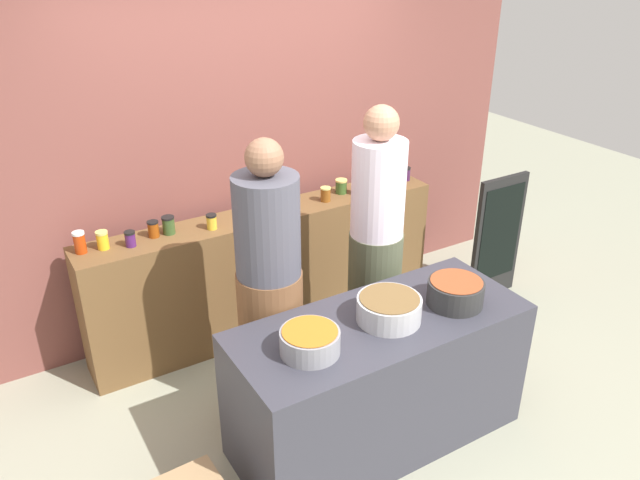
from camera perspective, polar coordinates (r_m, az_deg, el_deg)
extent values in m
plane|color=#989983|center=(4.20, 2.55, -14.80)|extent=(12.00, 12.00, 0.00)
cube|color=brown|center=(4.61, -7.18, 10.28)|extent=(4.80, 0.12, 3.00)
cube|color=brown|center=(4.71, -4.71, -2.79)|extent=(2.70, 0.36, 0.95)
cube|color=#363640|center=(3.75, 5.26, -12.55)|extent=(1.70, 0.70, 0.84)
cylinder|color=#B5350D|center=(4.18, -20.93, -0.30)|extent=(0.07, 0.07, 0.13)
cylinder|color=silver|center=(4.15, -21.09, 0.58)|extent=(0.08, 0.08, 0.02)
cylinder|color=yellow|center=(4.19, -19.09, -0.10)|extent=(0.07, 0.07, 0.10)
cylinder|color=#D6C666|center=(4.16, -19.21, 0.63)|extent=(0.08, 0.08, 0.02)
cylinder|color=#4A1E5F|center=(4.17, -16.81, 0.01)|extent=(0.07, 0.07, 0.09)
cylinder|color=black|center=(4.15, -16.90, 0.65)|extent=(0.07, 0.07, 0.01)
cylinder|color=#8F3E0E|center=(4.25, -14.86, 0.90)|extent=(0.07, 0.07, 0.10)
cylinder|color=black|center=(4.23, -14.95, 1.57)|extent=(0.07, 0.07, 0.01)
cylinder|color=#355025|center=(4.27, -13.56, 1.24)|extent=(0.08, 0.08, 0.11)
cylinder|color=black|center=(4.25, -13.64, 1.98)|extent=(0.09, 0.09, 0.01)
cylinder|color=gold|center=(4.29, -9.79, 1.57)|extent=(0.07, 0.07, 0.09)
cylinder|color=black|center=(4.27, -9.84, 2.20)|extent=(0.07, 0.07, 0.01)
cylinder|color=yellow|center=(4.54, -5.37, 3.39)|extent=(0.09, 0.09, 0.11)
cylinder|color=#D6C666|center=(4.51, -5.41, 4.11)|extent=(0.09, 0.09, 0.02)
cylinder|color=orange|center=(4.52, -3.93, 3.38)|extent=(0.08, 0.08, 0.11)
cylinder|color=black|center=(4.50, -3.95, 4.10)|extent=(0.08, 0.08, 0.01)
cylinder|color=brown|center=(4.66, 0.51, 4.11)|extent=(0.07, 0.07, 0.10)
cylinder|color=#D6C666|center=(4.64, 0.51, 4.72)|extent=(0.08, 0.08, 0.01)
cylinder|color=#375A25|center=(4.81, 1.93, 4.81)|extent=(0.09, 0.09, 0.10)
cylinder|color=#D6C666|center=(4.79, 1.94, 5.41)|extent=(0.09, 0.09, 0.01)
cylinder|color=#B3240F|center=(4.79, 3.47, 4.83)|extent=(0.08, 0.08, 0.12)
cylinder|color=#D6C666|center=(4.77, 3.49, 5.54)|extent=(0.08, 0.08, 0.01)
cylinder|color=#973F0A|center=(4.91, 4.80, 5.38)|extent=(0.07, 0.07, 0.13)
cylinder|color=black|center=(4.88, 4.83, 6.15)|extent=(0.07, 0.07, 0.01)
cylinder|color=orange|center=(4.97, 6.77, 5.53)|extent=(0.07, 0.07, 0.13)
cylinder|color=black|center=(4.94, 6.82, 6.31)|extent=(0.08, 0.08, 0.02)
cylinder|color=#411E48|center=(5.11, 7.80, 5.89)|extent=(0.07, 0.07, 0.09)
cylinder|color=black|center=(5.10, 7.84, 6.47)|extent=(0.07, 0.07, 0.02)
cylinder|color=gray|center=(3.21, -0.92, -9.22)|extent=(0.31, 0.31, 0.12)
cylinder|color=#BD691E|center=(3.17, -0.93, -8.26)|extent=(0.28, 0.28, 0.00)
cylinder|color=#B7B7BC|center=(3.47, 6.27, -6.26)|extent=(0.36, 0.36, 0.14)
cylinder|color=brown|center=(3.43, 6.33, -5.25)|extent=(0.33, 0.33, 0.00)
cylinder|color=#2D2D2D|center=(3.67, 12.17, -4.70)|extent=(0.32, 0.32, 0.14)
cylinder|color=brown|center=(3.63, 12.28, -3.67)|extent=(0.30, 0.30, 0.00)
cylinder|color=brown|center=(3.92, -4.39, -9.25)|extent=(0.39, 0.39, 0.98)
cylinder|color=#4D4D5A|center=(3.52, -4.83, 1.22)|extent=(0.38, 0.38, 0.60)
sphere|color=#8C6047|center=(3.37, -5.09, 7.47)|extent=(0.21, 0.21, 0.21)
cylinder|color=#50553D|center=(4.29, 4.87, -5.50)|extent=(0.35, 0.35, 1.01)
cylinder|color=white|center=(3.92, 5.32, 4.64)|extent=(0.34, 0.34, 0.62)
sphere|color=tan|center=(3.79, 5.59, 10.51)|extent=(0.22, 0.22, 0.22)
cube|color=black|center=(5.27, 15.78, 0.18)|extent=(0.48, 0.04, 1.05)
cube|color=black|center=(5.23, 16.01, 0.61)|extent=(0.41, 0.01, 0.80)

